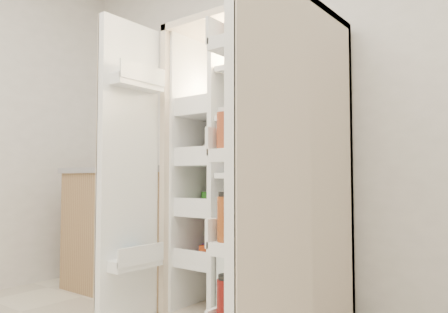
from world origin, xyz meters
The scene contains 5 objects.
wall_back centered at (0.00, 2.00, 1.35)m, with size 4.00×0.02×2.70m, color white.
refrigerator centered at (0.05, 1.65, 0.74)m, with size 0.92×0.70×1.80m.
freezer_door centered at (-0.47, 1.05, 0.89)m, with size 0.15×0.40×1.72m.
fridge_door centered at (0.51, 0.96, 0.87)m, with size 0.17×0.58×1.72m.
kitchen_counter centered at (-1.04, 1.69, 0.48)m, with size 1.31×0.70×0.95m.
Camera 1 is at (1.42, -0.52, 0.86)m, focal length 34.00 mm.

